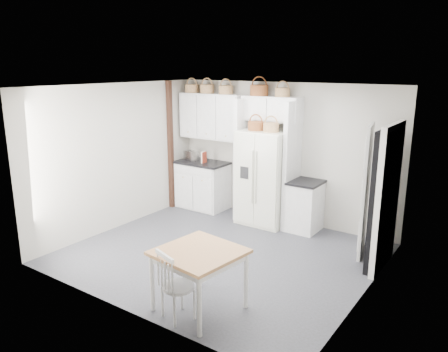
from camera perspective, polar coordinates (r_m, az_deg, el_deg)
The scene contains 29 objects.
floor at distance 7.02m, azimuth -0.43°, elevation -10.12°, with size 4.50×4.50×0.00m, color #313136.
ceiling at distance 6.39m, azimuth -0.48°, elevation 11.61°, with size 4.50×4.50×0.00m, color white.
wall_back at distance 8.26m, azimuth 7.59°, elevation 3.02°, with size 4.50×4.50×0.00m, color #B4AFA5.
wall_left at distance 8.06m, azimuth -13.65°, elevation 2.46°, with size 4.00×4.00×0.00m, color #B4AFA5.
wall_right at distance 5.64m, azimuth 18.59°, elevation -2.97°, with size 4.00×4.00×0.00m, color #B4AFA5.
refrigerator at distance 8.11m, azimuth 5.38°, elevation -0.19°, with size 0.91×0.73×1.75m, color silver.
base_cab_left at distance 9.07m, azimuth -2.76°, elevation -1.25°, with size 1.01×0.64×0.94m, color silver.
base_cab_right at distance 7.95m, azimuth 10.55°, elevation -4.00°, with size 0.50×0.60×0.87m, color silver.
dining_table at distance 5.42m, azimuth -3.24°, elevation -13.41°, with size 0.92×0.92×0.77m, color #9C6B3F.
windsor_chair at distance 5.26m, azimuth -6.04°, elevation -14.17°, with size 0.40×0.36×0.81m, color silver.
counter_left at distance 8.95m, azimuth -2.80°, elevation 1.77°, with size 1.05×0.68×0.04m, color black.
counter_right at distance 7.82m, azimuth 10.71°, elevation -0.82°, with size 0.54×0.64×0.04m, color black.
toaster at distance 9.01m, azimuth -4.31°, elevation 2.64°, with size 0.30×0.17×0.20m, color silver.
cookbook_red at distance 8.80m, azimuth -2.63°, elevation 2.44°, with size 0.03×0.15×0.22m, color maroon.
cookbook_cream at distance 8.81m, azimuth -2.73°, elevation 2.49°, with size 0.03×0.15×0.23m, color silver.
basket_upper_a at distance 9.07m, azimuth -4.23°, elevation 11.33°, with size 0.29×0.29×0.16m, color brown.
basket_upper_b at distance 8.83m, azimuth -2.22°, elevation 11.30°, with size 0.29×0.29×0.17m, color brown.
basket_upper_c at distance 8.56m, azimuth 0.24°, elevation 11.19°, with size 0.29×0.29×0.16m, color brown.
basket_bridge_a at distance 8.17m, azimuth 4.61°, elevation 11.09°, with size 0.35×0.35×0.19m, color brown.
basket_bridge_b at distance 7.94m, azimuth 7.65°, elevation 10.78°, with size 0.27×0.27×0.16m, color brown.
basket_fridge_a at distance 7.92m, azimuth 4.18°, elevation 6.54°, with size 0.30×0.30×0.16m, color brown.
basket_fridge_b at distance 7.77m, azimuth 6.15°, elevation 6.33°, with size 0.29×0.29×0.15m, color brown.
upper_cabinet at distance 8.80m, azimuth -1.58°, elevation 7.80°, with size 1.40×0.34×0.90m, color silver.
bridge_cabinet at distance 8.06m, azimuth 6.26°, elevation 8.71°, with size 1.12×0.34×0.45m, color silver.
fridge_panel_left at distance 8.35m, azimuth 2.58°, elevation 2.21°, with size 0.08×0.60×2.30m, color silver.
fridge_panel_right at distance 7.87m, azimuth 8.87°, elevation 1.29°, with size 0.08×0.60×2.30m, color silver.
trim_post at distance 8.96m, azimuth -7.00°, elevation 3.93°, with size 0.09×0.09×2.60m, color #331B14.
doorway_void at distance 6.67m, azimuth 20.13°, elevation -2.94°, with size 0.18×0.85×2.05m, color black.
door_slab at distance 7.07m, azimuth 18.03°, elevation -1.80°, with size 0.80×0.04×2.05m, color white.
Camera 1 is at (3.68, -5.21, 2.91)m, focal length 35.00 mm.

